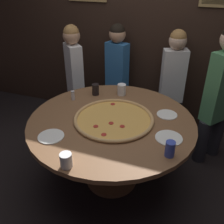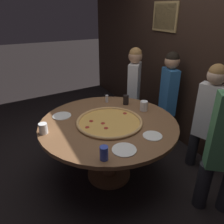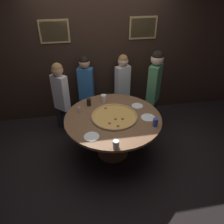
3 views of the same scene
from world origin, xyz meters
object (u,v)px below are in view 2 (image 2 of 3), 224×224
at_px(dining_table, 109,133).
at_px(white_plate_left_side, 152,136).
at_px(giant_pizza, 109,122).
at_px(drink_cup_near_left, 126,100).
at_px(drink_cup_centre_back, 43,128).
at_px(white_plate_far_back, 62,116).
at_px(diner_far_left, 209,114).
at_px(white_plate_near_front, 124,150).
at_px(condiment_shaker, 107,99).
at_px(drink_cup_far_left, 104,153).
at_px(diner_side_left, 168,93).
at_px(diner_centre_back, 134,86).
at_px(drink_cup_beside_pizza, 144,106).

height_order(dining_table, white_plate_left_side, white_plate_left_side).
distance_m(giant_pizza, drink_cup_near_left, 0.55).
bearing_deg(giant_pizza, drink_cup_centre_back, -98.80).
bearing_deg(white_plate_far_back, diner_far_left, 63.28).
xyz_separation_m(drink_cup_centre_back, white_plate_near_front, (0.61, 0.57, -0.05)).
bearing_deg(drink_cup_near_left, white_plate_far_back, -92.63).
relative_size(giant_pizza, white_plate_left_side, 3.81).
bearing_deg(white_plate_far_back, condiment_shaker, 101.71).
relative_size(drink_cup_centre_back, drink_cup_far_left, 0.88).
bearing_deg(diner_side_left, white_plate_left_side, 148.84).
bearing_deg(diner_side_left, diner_far_left, -165.03).
relative_size(dining_table, drink_cup_far_left, 12.34).
relative_size(drink_cup_centre_back, diner_centre_back, 0.08).
relative_size(drink_cup_beside_pizza, white_plate_left_side, 0.63).
height_order(drink_cup_near_left, drink_cup_far_left, drink_cup_far_left).
xyz_separation_m(diner_far_left, diner_side_left, (-0.72, 0.02, 0.00)).
distance_m(white_plate_far_back, condiment_shaker, 0.66).
bearing_deg(drink_cup_near_left, drink_cup_centre_back, -77.13).
relative_size(drink_cup_far_left, white_plate_near_front, 0.56).
relative_size(white_plate_near_front, diner_centre_back, 0.16).
bearing_deg(drink_cup_centre_back, diner_side_left, 97.87).
bearing_deg(dining_table, drink_cup_centre_back, -96.97).
xyz_separation_m(white_plate_left_side, condiment_shaker, (-0.96, -0.02, 0.05)).
xyz_separation_m(giant_pizza, white_plate_near_front, (0.51, -0.11, -0.01)).
bearing_deg(drink_cup_beside_pizza, drink_cup_centre_back, -90.58).
height_order(drink_cup_beside_pizza, white_plate_far_back, drink_cup_beside_pizza).
bearing_deg(white_plate_left_side, white_plate_near_front, -78.68).
bearing_deg(drink_cup_far_left, white_plate_left_side, 100.59).
height_order(white_plate_left_side, white_plate_far_back, same).
xyz_separation_m(diner_far_left, diner_centre_back, (-1.20, -0.26, 0.01)).
distance_m(drink_cup_near_left, white_plate_near_front, 1.01).
distance_m(drink_cup_beside_pizza, diner_centre_back, 0.81).
bearing_deg(diner_side_left, diner_centre_back, 46.68).
distance_m(drink_cup_near_left, drink_cup_far_left, 1.16).
xyz_separation_m(giant_pizza, white_plate_far_back, (-0.39, -0.41, -0.01)).
xyz_separation_m(white_plate_far_back, diner_side_left, (0.04, 1.53, 0.02)).
bearing_deg(white_plate_left_side, drink_cup_far_left, -79.41).
distance_m(diner_far_left, diner_centre_back, 1.22).
bearing_deg(dining_table, drink_cup_near_left, 128.74).
bearing_deg(drink_cup_far_left, white_plate_near_front, 99.35).
height_order(drink_cup_beside_pizza, white_plate_left_side, drink_cup_beside_pizza).
bearing_deg(dining_table, giant_pizza, -4.17).
relative_size(condiment_shaker, diner_far_left, 0.07).
distance_m(drink_cup_near_left, diner_side_left, 0.70).
xyz_separation_m(drink_cup_beside_pizza, condiment_shaker, (-0.43, -0.28, -0.01)).
relative_size(white_plate_far_back, diner_centre_back, 0.16).
xyz_separation_m(white_plate_near_front, white_plate_far_back, (-0.90, -0.30, 0.00)).
xyz_separation_m(diner_side_left, diner_centre_back, (-0.47, -0.28, 0.00)).
height_order(white_plate_left_side, diner_far_left, diner_far_left).
relative_size(white_plate_left_side, diner_centre_back, 0.14).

